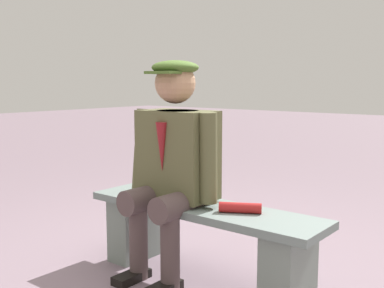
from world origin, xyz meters
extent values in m
plane|color=gray|center=(0.00, 0.00, 0.00)|extent=(30.00, 30.00, 0.00)
cube|color=slate|center=(0.00, 0.00, 0.43)|extent=(1.49, 0.38, 0.04)
cube|color=gray|center=(-0.56, 0.00, 0.20)|extent=(0.18, 0.32, 0.41)
cube|color=gray|center=(0.56, 0.00, 0.20)|extent=(0.18, 0.32, 0.41)
cube|color=brown|center=(0.18, 0.00, 0.73)|extent=(0.45, 0.27, 0.52)
cylinder|color=#1E2338|center=(0.18, 0.00, 0.96)|extent=(0.25, 0.25, 0.06)
cone|color=maroon|center=(0.18, 0.14, 0.79)|extent=(0.07, 0.07, 0.29)
sphere|color=tan|center=(0.18, 0.02, 1.15)|extent=(0.24, 0.24, 0.24)
ellipsoid|color=#466326|center=(0.18, 0.02, 1.24)|extent=(0.27, 0.27, 0.08)
cube|color=#466326|center=(0.18, 0.13, 1.21)|extent=(0.19, 0.11, 0.02)
cylinder|color=#524140|center=(0.06, 0.11, 0.47)|extent=(0.15, 0.42, 0.15)
cylinder|color=#524140|center=(0.06, 0.21, 0.24)|extent=(0.11, 0.11, 0.47)
cylinder|color=brown|center=(-0.08, 0.04, 0.74)|extent=(0.10, 0.11, 0.51)
cylinder|color=#524140|center=(0.31, 0.11, 0.47)|extent=(0.15, 0.42, 0.15)
cylinder|color=#524140|center=(0.31, 0.21, 0.24)|extent=(0.11, 0.11, 0.47)
cube|color=black|center=(0.31, 0.27, 0.03)|extent=(0.10, 0.24, 0.05)
cylinder|color=brown|center=(0.44, 0.04, 0.74)|extent=(0.10, 0.16, 0.52)
cylinder|color=#B21E1E|center=(-0.26, 0.00, 0.48)|extent=(0.23, 0.16, 0.06)
camera|label=1|loc=(-1.62, 2.10, 1.16)|focal=44.01mm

